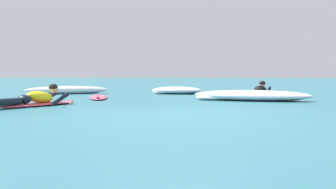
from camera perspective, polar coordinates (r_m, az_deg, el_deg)
The scene contains 7 objects.
ground_plane at distance 16.40m, azimuth 0.96°, elevation 0.51°, with size 120.00×120.00×0.00m, color #2D6B7A.
surfer_near at distance 9.07m, azimuth -19.32°, elevation -0.77°, with size 1.66×2.42×0.54m.
surfer_far at distance 13.18m, azimuth 13.47°, elevation 0.42°, with size 1.36×2.51×0.54m.
drifting_surfboard at distance 11.59m, azimuth -10.34°, elevation -0.39°, with size 0.94×2.35×0.16m.
whitewater_front at distance 10.66m, azimuth 12.31°, elevation -0.18°, with size 3.31×1.91×0.28m.
whitewater_mid_left at distance 14.40m, azimuth -14.75°, elevation 0.61°, with size 2.96×1.37×0.29m.
whitewater_mid_right at distance 14.00m, azimuth 1.30°, elevation 0.59°, with size 1.92×1.15×0.27m.
Camera 1 is at (-0.08, -6.39, 0.71)m, focal length 41.01 mm.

